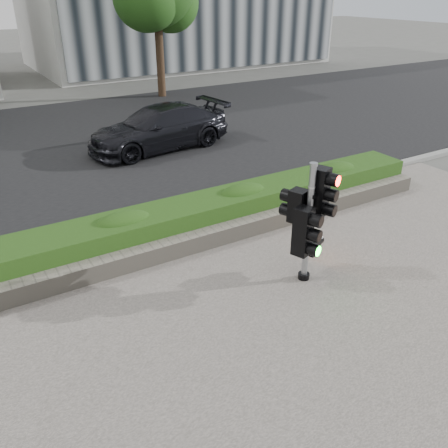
% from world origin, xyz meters
% --- Properties ---
extents(ground, '(120.00, 120.00, 0.00)m').
position_xyz_m(ground, '(0.00, 0.00, 0.00)').
color(ground, '#51514C').
rests_on(ground, ground).
extents(sidewalk, '(16.00, 11.00, 0.03)m').
position_xyz_m(sidewalk, '(0.00, -2.50, 0.01)').
color(sidewalk, '#9E9389').
rests_on(sidewalk, ground).
extents(road, '(60.00, 13.00, 0.02)m').
position_xyz_m(road, '(0.00, 10.00, 0.01)').
color(road, black).
rests_on(road, ground).
extents(curb, '(60.00, 0.25, 0.12)m').
position_xyz_m(curb, '(0.00, 3.15, 0.06)').
color(curb, gray).
rests_on(curb, ground).
extents(stone_wall, '(12.00, 0.32, 0.34)m').
position_xyz_m(stone_wall, '(0.00, 1.90, 0.20)').
color(stone_wall, gray).
rests_on(stone_wall, sidewalk).
extents(hedge, '(12.00, 1.00, 0.68)m').
position_xyz_m(hedge, '(0.00, 2.55, 0.37)').
color(hedge, '#418127').
rests_on(hedge, sidewalk).
extents(traffic_signal, '(0.78, 0.69, 2.14)m').
position_xyz_m(traffic_signal, '(1.14, 0.04, 1.21)').
color(traffic_signal, black).
rests_on(traffic_signal, sidewalk).
extents(car_dark, '(4.75, 2.38, 1.32)m').
position_xyz_m(car_dark, '(2.08, 8.21, 0.68)').
color(car_dark, black).
rests_on(car_dark, road).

